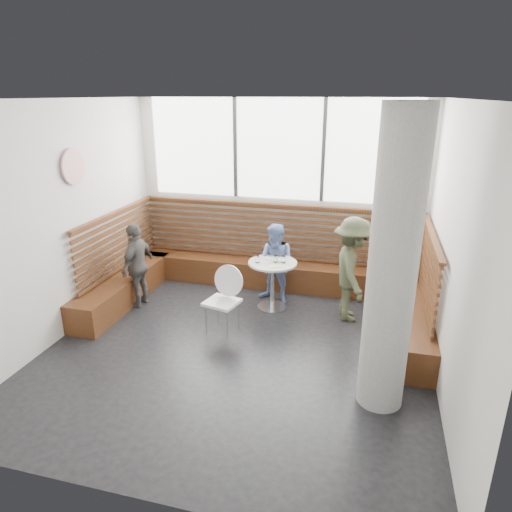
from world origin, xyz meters
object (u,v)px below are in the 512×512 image
(cafe_table, at_px, (273,275))
(adult_man, at_px, (352,270))
(concrete_column, at_px, (393,267))
(child_back, at_px, (277,264))
(child_left, at_px, (137,265))
(cafe_chair, at_px, (224,294))

(cafe_table, bearing_deg, adult_man, -2.30)
(cafe_table, distance_m, adult_man, 1.24)
(concrete_column, height_order, cafe_table, concrete_column)
(concrete_column, xyz_separation_m, adult_man, (-0.47, 1.94, -0.81))
(cafe_table, bearing_deg, concrete_column, -49.76)
(child_back, bearing_deg, adult_man, 0.58)
(concrete_column, xyz_separation_m, cafe_table, (-1.68, 1.99, -1.04))
(adult_man, xyz_separation_m, child_left, (-3.33, -0.37, -0.11))
(concrete_column, relative_size, adult_man, 2.02)
(cafe_table, height_order, cafe_chair, cafe_chair)
(cafe_table, bearing_deg, child_left, -168.76)
(cafe_table, height_order, child_left, child_left)
(cafe_table, xyz_separation_m, child_back, (0.01, 0.26, 0.09))
(cafe_table, xyz_separation_m, cafe_chair, (-0.51, -0.89, 0.01))
(concrete_column, bearing_deg, child_back, 126.63)
(adult_man, bearing_deg, child_left, 83.07)
(cafe_table, height_order, child_back, child_back)
(cafe_table, xyz_separation_m, child_left, (-2.11, -0.42, 0.12))
(cafe_table, relative_size, child_left, 0.57)
(adult_man, bearing_deg, child_back, 62.37)
(cafe_table, relative_size, adult_man, 0.49)
(child_back, distance_m, child_left, 2.23)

